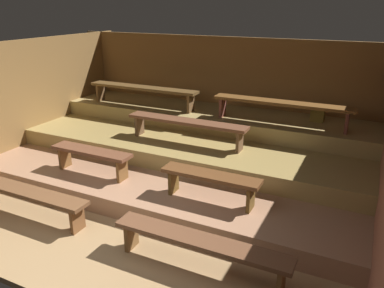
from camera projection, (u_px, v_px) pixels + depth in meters
name	position (u px, v px, depth m)	size (l,w,h in m)	color
ground	(169.00, 188.00, 6.35)	(6.98, 5.57, 0.08)	#A17E54
wall_back	(224.00, 91.00, 7.98)	(6.98, 0.06, 2.23)	olive
wall_left	(24.00, 101.00, 7.23)	(0.06, 5.57, 2.23)	olive
platform_lower	(184.00, 165.00, 6.77)	(6.18, 3.63, 0.28)	#A87A5B
platform_middle	(198.00, 141.00, 7.15)	(6.18, 2.49, 0.28)	#A0864A
platform_upper	(211.00, 118.00, 7.58)	(6.18, 1.23, 0.28)	#A08850
bench_floor_left	(25.00, 194.00, 5.35)	(2.09, 0.30, 0.41)	brown
bench_floor_right	(200.00, 244.00, 4.23)	(2.09, 0.30, 0.41)	brown
bench_lower_left	(91.00, 155.00, 6.01)	(1.39, 0.30, 0.41)	brown
bench_lower_right	(211.00, 179.00, 5.17)	(1.39, 0.30, 0.41)	brown
bench_middle_center	(186.00, 124.00, 6.54)	(2.18, 0.30, 0.41)	brown
bench_upper_left	(143.00, 90.00, 7.78)	(2.43, 0.30, 0.41)	brown
bench_upper_right	(281.00, 105.00, 6.61)	(2.43, 0.30, 0.41)	brown
wooden_crate_upper	(318.00, 115.00, 6.85)	(0.23, 0.23, 0.23)	brown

